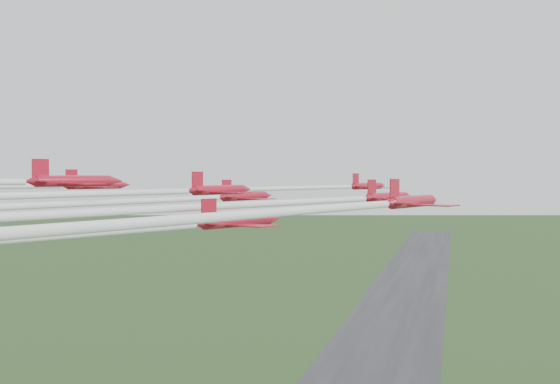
% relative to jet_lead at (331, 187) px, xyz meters
% --- Properties ---
extents(runway, '(38.00, 900.00, 0.04)m').
position_rel_jet_lead_xyz_m(runway, '(-5.80, 182.12, -55.31)').
color(runway, '#2E2E30').
rests_on(runway, ground).
extents(jet_lead, '(19.78, 41.88, 2.42)m').
position_rel_jet_lead_xyz_m(jet_lead, '(0.00, 0.00, 0.00)').
color(jet_lead, '#AF1428').
extents(jet_row2_left, '(22.63, 57.10, 2.91)m').
position_rel_jet_lead_xyz_m(jet_row2_left, '(-15.99, -17.88, -1.27)').
color(jet_row2_left, '#AF1428').
extents(jet_row2_right, '(27.17, 57.52, 2.78)m').
position_rel_jet_lead_xyz_m(jet_row2_right, '(2.48, -23.87, -1.08)').
color(jet_row2_right, '#AF1428').
extents(jet_row3_mid, '(26.61, 63.24, 2.53)m').
position_rel_jet_lead_xyz_m(jet_row3_mid, '(-15.07, -41.21, 0.01)').
color(jet_row3_mid, '#AF1428').
extents(jet_row3_right, '(25.34, 62.20, 2.60)m').
position_rel_jet_lead_xyz_m(jet_row3_right, '(6.91, -49.48, -0.74)').
color(jet_row3_right, '#AF1428').
extents(jet_row4_right, '(28.24, 57.89, 2.54)m').
position_rel_jet_lead_xyz_m(jet_row4_right, '(-8.21, -54.85, -2.29)').
color(jet_row4_right, '#AF1428').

